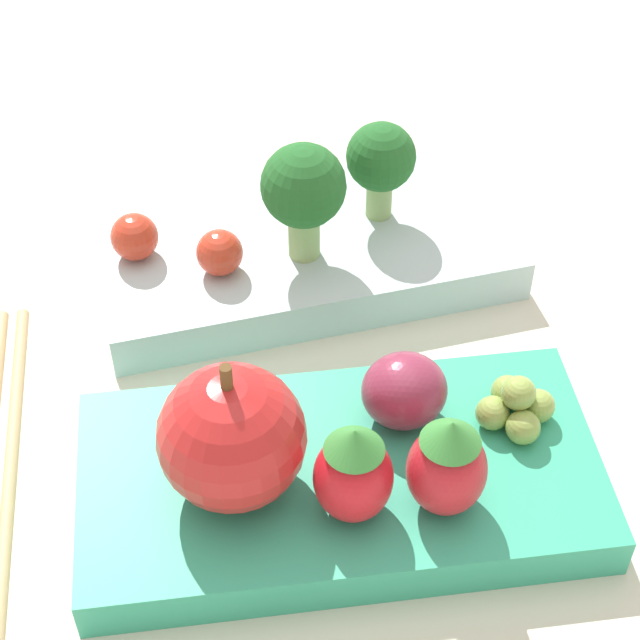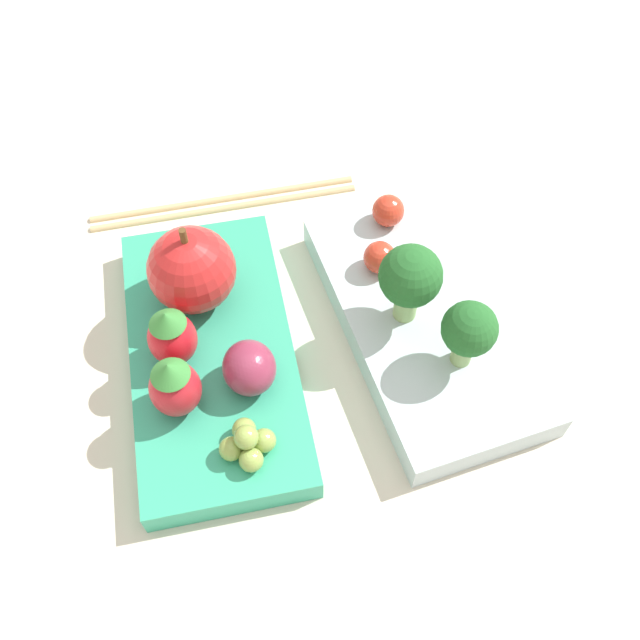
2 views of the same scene
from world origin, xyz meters
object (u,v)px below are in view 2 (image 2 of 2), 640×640
Objects in this scene: strawberry_1 at (175,386)px; chopsticks_pair at (224,202)px; bento_box_savoury at (424,321)px; cherry_tomato_1 at (388,211)px; strawberry_0 at (172,338)px; plum at (249,368)px; broccoli_floret_0 at (410,278)px; apple at (192,270)px; cherry_tomato_0 at (380,257)px; broccoli_floret_1 at (469,331)px; bento_box_fruit at (213,356)px; grape_cluster at (247,443)px.

strawberry_1 is 0.19m from chopsticks_pair.
cherry_tomato_1 is (-0.08, 0.00, 0.02)m from bento_box_savoury.
strawberry_0 is 0.05m from plum.
apple is (-0.05, -0.13, -0.01)m from broccoli_floret_0.
cherry_tomato_0 is at bearing 121.09° from plum.
cherry_tomato_1 is at bearing 113.53° from strawberry_0.
plum is at bearing -99.18° from broccoli_floret_1.
bento_box_savoury is at bearing -168.67° from broccoli_floret_1.
bento_box_savoury is 5.91× the size of plum.
chopsticks_pair is at bearing -140.24° from cherry_tomato_0.
bento_box_savoury reaches higher than bento_box_fruit.
chopsticks_pair is at bearing 173.21° from grape_cluster.
broccoli_floret_1 is at bearing 99.47° from grape_cluster.
cherry_tomato_1 is at bearing 153.69° from cherry_tomato_0.
strawberry_1 is 0.05m from plum.
apple reaches higher than strawberry_0.
strawberry_0 is (-0.05, -0.18, -0.01)m from broccoli_floret_1.
cherry_tomato_1 is 0.16m from plum.
broccoli_floret_1 is 0.18m from apple.
plum reaches higher than cherry_tomato_1.
strawberry_0 and strawberry_1 have the same top height.
bento_box_fruit is at bearing -173.61° from grape_cluster.
cherry_tomato_0 is (-0.09, -0.03, -0.02)m from broccoli_floret_1.
strawberry_0 is 0.03m from strawberry_1.
cherry_tomato_1 is 0.15m from apple.
cherry_tomato_0 is 0.16m from grape_cluster.
broccoli_floret_0 reaches higher than bento_box_savoury.
strawberry_1 is at bearing -81.93° from bento_box_savoury.
bento_box_savoury is 4.03× the size of broccoli_floret_1.
broccoli_floret_1 is at bearing 80.82° from plum.
strawberry_0 reaches higher than bento_box_savoury.
apple is 0.08m from plum.
strawberry_0 is at bearing -125.49° from plum.
grape_cluster reaches higher than chopsticks_pair.
grape_cluster is at bearing 21.94° from strawberry_0.
broccoli_floret_0 is at bearing 5.93° from cherry_tomato_0.
broccoli_floret_0 is at bearing 118.95° from grape_cluster.
chopsticks_pair is at bearing 161.25° from strawberry_1.
cherry_tomato_1 is at bearing 100.92° from apple.
broccoli_floret_1 is 0.15m from grape_cluster.
strawberry_1 is (0.04, -0.03, 0.03)m from bento_box_fruit.
bento_box_savoury is 0.16m from apple.
apple is at bearing -178.82° from bento_box_fruit.
grape_cluster is at bearing -61.05° from broccoli_floret_0.
broccoli_floret_0 is 2.66× the size of cherry_tomato_1.
bento_box_savoury is 0.17m from strawberry_0.
strawberry_1 is (0.11, -0.17, 0.01)m from cherry_tomato_1.
bento_box_savoury is at bearing 98.92° from plum.
bento_box_savoury is 4.48× the size of strawberry_0.
broccoli_floret_0 is 1.17× the size of broccoli_floret_1.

